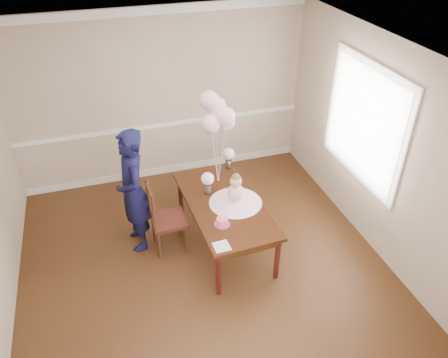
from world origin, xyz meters
TOP-DOWN VIEW (x-y plane):
  - floor at (0.00, 0.00)m, footprint 4.50×5.00m
  - ceiling at (0.00, 0.00)m, footprint 4.50×5.00m
  - wall_back at (0.00, 2.50)m, footprint 4.50×0.02m
  - wall_right at (2.25, 0.00)m, footprint 0.02×5.00m
  - chair_rail_trim at (0.00, 2.49)m, footprint 4.50×0.02m
  - crown_molding at (0.00, 2.49)m, footprint 4.50×0.02m
  - baseboard_trim at (0.00, 2.49)m, footprint 4.50×0.02m
  - window_frame at (2.23, 0.50)m, footprint 0.02×1.66m
  - window_blinds at (2.21, 0.50)m, footprint 0.01×1.50m
  - dining_table_top at (0.39, 0.55)m, footprint 0.97×1.82m
  - table_apron at (0.39, 0.55)m, footprint 0.88×1.73m
  - table_leg_fl at (0.05, -0.29)m, footprint 0.07×0.07m
  - table_leg_fr at (0.80, -0.26)m, footprint 0.07×0.07m
  - table_leg_bl at (-0.03, 1.35)m, footprint 0.07×0.07m
  - table_leg_br at (0.72, 1.38)m, footprint 0.07×0.07m
  - baby_skirt at (0.52, 0.51)m, footprint 0.71×0.71m
  - baby_torso at (0.52, 0.51)m, footprint 0.21×0.21m
  - baby_head at (0.52, 0.51)m, footprint 0.15×0.15m
  - baby_hair at (0.52, 0.51)m, footprint 0.11×0.11m
  - cake_platter at (0.23, 0.14)m, footprint 0.21×0.21m
  - birthday_cake at (0.23, 0.14)m, footprint 0.14×0.14m
  - cake_flower_a at (0.23, 0.14)m, footprint 0.03×0.03m
  - cake_flower_b at (0.25, 0.15)m, footprint 0.03×0.03m
  - rose_vase_near at (0.24, 0.81)m, footprint 0.09×0.09m
  - roses_near at (0.24, 0.81)m, footprint 0.17×0.17m
  - rose_vase_far at (0.69, 1.32)m, footprint 0.09×0.09m
  - roses_far at (0.69, 1.32)m, footprint 0.17×0.17m
  - napkin at (0.11, -0.23)m, footprint 0.19×0.19m
  - balloon_weight at (0.45, 1.04)m, footprint 0.04×0.04m
  - balloon_a at (0.36, 1.04)m, footprint 0.25×0.25m
  - balloon_b at (0.54, 1.00)m, footprint 0.25×0.25m
  - balloon_c at (0.47, 1.13)m, footprint 0.25×0.25m
  - balloon_d at (0.38, 1.14)m, footprint 0.25×0.25m
  - balloon_e at (0.58, 1.12)m, footprint 0.25×0.25m
  - balloon_ribbon_a at (0.41, 1.04)m, footprint 0.08×0.01m
  - balloon_ribbon_b at (0.50, 1.02)m, footprint 0.09×0.04m
  - balloon_ribbon_c at (0.46, 1.08)m, footprint 0.02×0.09m
  - balloon_ribbon_d at (0.41, 1.09)m, footprint 0.08×0.09m
  - balloon_ribbon_e at (0.52, 1.08)m, footprint 0.12×0.07m
  - dining_chair_seat at (-0.33, 0.69)m, footprint 0.45×0.45m
  - chair_leg_fl at (-0.50, 0.50)m, footprint 0.04×0.04m
  - chair_leg_fr at (-0.14, 0.51)m, footprint 0.04×0.04m
  - chair_leg_bl at (-0.51, 0.86)m, footprint 0.04×0.04m
  - chair_leg_br at (-0.15, 0.87)m, footprint 0.04×0.04m
  - chair_back_post_l at (-0.52, 0.50)m, footprint 0.04×0.04m
  - chair_back_post_r at (-0.53, 0.86)m, footprint 0.04×0.04m
  - chair_slat_low at (-0.52, 0.68)m, footprint 0.04×0.40m
  - chair_slat_mid at (-0.52, 0.68)m, footprint 0.04×0.40m
  - chair_slat_top at (-0.52, 0.68)m, footprint 0.04×0.40m
  - woman at (-0.71, 0.89)m, footprint 0.46×0.65m

SIDE VIEW (x-z plane):
  - floor at x=0.00m, z-range 0.00..0.00m
  - baseboard_trim at x=0.00m, z-range 0.00..0.12m
  - chair_leg_fl at x=-0.50m, z-range 0.00..0.43m
  - chair_leg_fr at x=-0.14m, z-range 0.00..0.43m
  - chair_leg_bl at x=-0.51m, z-range 0.00..0.43m
  - chair_leg_br at x=-0.15m, z-range 0.00..0.43m
  - table_leg_fl at x=0.05m, z-range 0.00..0.62m
  - table_leg_fr at x=0.80m, z-range 0.00..0.62m
  - table_leg_bl at x=-0.03m, z-range 0.00..0.62m
  - table_leg_br at x=0.72m, z-range 0.00..0.62m
  - dining_chair_seat at x=-0.33m, z-range 0.42..0.47m
  - table_apron at x=0.39m, z-range 0.54..0.62m
  - chair_slat_low at x=-0.52m, z-range 0.59..0.64m
  - dining_table_top at x=0.39m, z-range 0.62..0.67m
  - cake_platter at x=0.23m, z-range 0.67..0.68m
  - napkin at x=0.11m, z-range 0.67..0.68m
  - balloon_weight at x=0.45m, z-range 0.67..0.69m
  - baby_skirt at x=0.52m, z-range 0.67..0.76m
  - birthday_cake at x=0.23m, z-range 0.68..0.77m
  - chair_back_post_l at x=-0.52m, z-range 0.46..1.02m
  - chair_back_post_r at x=-0.53m, z-range 0.46..1.02m
  - rose_vase_near at x=0.24m, z-range 0.67..0.81m
  - rose_vase_far at x=0.69m, z-range 0.67..0.81m
  - chair_slat_mid at x=-0.52m, z-range 0.75..0.80m
  - cake_flower_a at x=0.23m, z-range 0.77..0.79m
  - cake_flower_b at x=0.25m, z-range 0.77..0.79m
  - baby_torso at x=0.52m, z-range 0.72..0.94m
  - woman at x=-0.71m, z-range 0.00..1.69m
  - chair_rail_trim at x=0.00m, z-range 0.86..0.94m
  - roses_near at x=0.24m, z-range 0.82..0.99m
  - roses_far at x=0.69m, z-range 0.82..0.99m
  - chair_slat_top at x=-0.52m, z-range 0.91..0.96m
  - baby_head at x=0.52m, z-range 0.92..1.08m
  - balloon_ribbon_e at x=0.52m, z-range 0.68..1.38m
  - baby_hair at x=0.52m, z-range 1.00..1.11m
  - balloon_ribbon_a at x=0.41m, z-range 0.68..1.43m
  - balloon_ribbon_b at x=0.50m, z-range 0.68..1.51m
  - balloon_ribbon_c at x=0.46m, z-range 0.68..1.61m
  - balloon_ribbon_d at x=0.41m, z-range 0.68..1.69m
  - wall_back at x=0.00m, z-range 0.00..2.70m
  - wall_right at x=2.25m, z-range 0.00..2.70m
  - balloon_e at x=0.58m, z-range 1.39..1.64m
  - window_frame at x=2.23m, z-range 0.77..2.33m
  - window_blinds at x=2.21m, z-range 0.85..2.25m
  - balloon_a at x=0.36m, z-range 1.44..1.69m
  - balloon_b at x=0.54m, z-range 1.53..1.78m
  - balloon_c at x=0.47m, z-range 1.62..1.87m
  - balloon_d at x=0.38m, z-range 1.71..1.95m
  - crown_molding at x=0.00m, z-range 2.57..2.69m
  - ceiling at x=0.00m, z-range 2.69..2.71m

